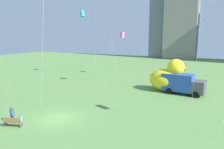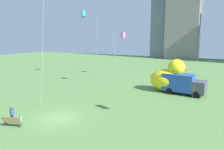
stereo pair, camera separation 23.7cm
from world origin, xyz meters
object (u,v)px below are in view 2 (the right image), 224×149
object	(u,v)px
kite_pink	(123,35)
kite_teal	(84,14)
box_truck	(183,84)
park_bench	(12,122)
person_adult	(12,114)
person_child	(21,119)
giant_inflatable_duck	(169,77)

from	to	relation	value
kite_pink	kite_teal	size ratio (longest dim) A/B	0.68
box_truck	kite_pink	bearing A→B (deg)	145.81
park_bench	person_adult	size ratio (longest dim) A/B	1.12
person_adult	person_child	xyz separation A→B (m)	(1.01, 0.07, -0.33)
person_adult	kite_pink	world-z (taller)	kite_pink
box_truck	kite_pink	world-z (taller)	kite_pink
box_truck	kite_teal	distance (m)	23.48
person_adult	giant_inflatable_duck	size ratio (longest dim) A/B	0.27
box_truck	kite_pink	size ratio (longest dim) A/B	0.67
kite_pink	person_adult	bearing A→B (deg)	-90.01
giant_inflatable_duck	kite_teal	distance (m)	21.13
box_truck	person_child	bearing A→B (deg)	-124.15
box_truck	park_bench	bearing A→B (deg)	-123.60
kite_pink	kite_teal	bearing A→B (deg)	-156.08
box_truck	kite_teal	world-z (taller)	kite_teal
park_bench	person_child	xyz separation A→B (m)	(0.23, 0.72, 0.06)
person_adult	kite_teal	size ratio (longest dim) A/B	0.12
giant_inflatable_duck	kite_teal	bearing A→B (deg)	164.98
person_child	kite_teal	distance (m)	27.32
giant_inflatable_duck	box_truck	bearing A→B (deg)	-22.17
park_bench	person_child	bearing A→B (deg)	71.95
person_child	kite_pink	distance (m)	27.56
person_adult	giant_inflatable_duck	world-z (taller)	giant_inflatable_duck
giant_inflatable_duck	kite_pink	world-z (taller)	kite_pink
person_child	giant_inflatable_duck	size ratio (longest dim) A/B	0.17
park_bench	box_truck	bearing A→B (deg)	56.40
box_truck	person_adult	bearing A→B (deg)	-126.24
person_child	kite_teal	size ratio (longest dim) A/B	0.08
giant_inflatable_duck	box_truck	distance (m)	2.42
person_adult	giant_inflatable_duck	distance (m)	21.53
kite_teal	kite_pink	bearing A→B (deg)	23.92
person_adult	person_child	world-z (taller)	person_adult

